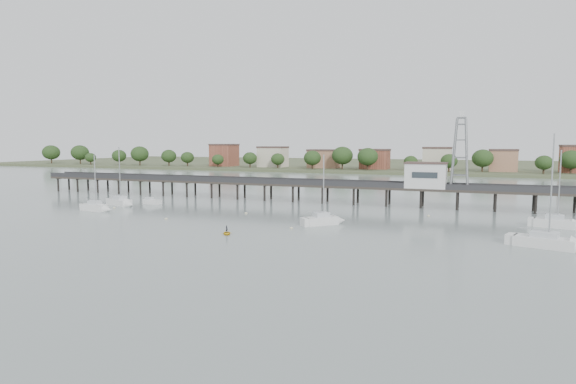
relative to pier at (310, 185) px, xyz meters
name	(u,v)px	position (x,y,z in m)	size (l,w,h in m)	color
ground_plane	(134,264)	(0.00, -60.00, -3.79)	(500.00, 500.00, 0.00)	slate
pier	(310,185)	(0.00, 0.00, 0.00)	(150.00, 5.00, 5.50)	#2D2823
pier_building	(426,175)	(25.00, 0.00, 2.87)	(8.40, 5.40, 5.30)	silver
lattice_tower	(460,154)	(31.50, 0.00, 7.31)	(3.20, 3.20, 15.50)	slate
sailboat_e	(563,224)	(47.45, -17.55, -3.15)	(7.99, 3.77, 12.76)	white
sailboat_c	(327,220)	(12.29, -27.62, -3.15)	(6.50, 6.56, 11.92)	white
sailboat_b	(123,203)	(-34.64, -20.92, -3.15)	(8.21, 4.64, 13.06)	white
sailboat_a	(99,208)	(-33.55, -29.11, -3.14)	(6.99, 2.53, 11.46)	white
sailboat_d	(559,244)	(44.51, -34.65, -3.16)	(9.69, 5.22, 15.27)	white
white_tender	(152,202)	(-30.84, -16.17, -3.31)	(4.24, 2.23, 1.57)	white
yellow_dinghy	(227,234)	(1.24, -41.13, -3.79)	(1.62, 0.47, 2.27)	yellow
dinghy_occupant	(227,234)	(1.24, -41.13, -3.79)	(0.38, 1.04, 0.25)	black
mooring_buoys	(245,216)	(-3.81, -25.02, -3.71)	(61.08, 21.43, 0.39)	beige
far_shore	(412,165)	(0.36, 179.58, -2.85)	(500.00, 170.00, 10.40)	#475133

